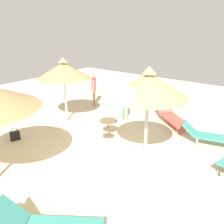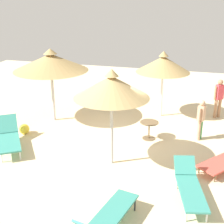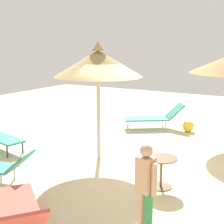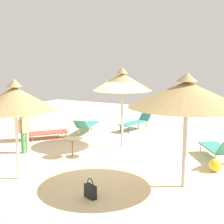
# 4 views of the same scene
# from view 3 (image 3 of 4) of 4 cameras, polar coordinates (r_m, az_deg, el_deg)

# --- Properties ---
(ground) EXTENTS (24.00, 24.00, 0.10)m
(ground) POSITION_cam_3_polar(r_m,az_deg,el_deg) (8.42, 5.89, -9.32)
(ground) COLOR beige
(parasol_umbrella_near_left) EXTENTS (2.24, 2.24, 3.04)m
(parasol_umbrella_near_left) POSITION_cam_3_polar(r_m,az_deg,el_deg) (8.24, -2.45, 8.46)
(parasol_umbrella_near_left) COLOR #B2B2B7
(parasol_umbrella_near_left) RESTS_ON ground
(lounge_chair_far_left) EXTENTS (1.86, 2.10, 0.80)m
(lounge_chair_far_left) POSITION_cam_3_polar(r_m,az_deg,el_deg) (5.72, -16.06, -16.24)
(lounge_chair_far_left) COLOR #CC4C3F
(lounge_chair_far_left) RESTS_ON ground
(lounge_chair_center) EXTENTS (1.75, 2.11, 0.89)m
(lounge_chair_center) POSITION_cam_3_polar(r_m,az_deg,el_deg) (11.76, 7.56, -0.78)
(lounge_chair_center) COLOR teal
(lounge_chair_center) RESTS_ON ground
(person_standing_front) EXTENTS (0.30, 0.43, 1.51)m
(person_standing_front) POSITION_cam_3_polar(r_m,az_deg,el_deg) (5.19, 5.87, -12.66)
(person_standing_front) COLOR tan
(person_standing_front) RESTS_ON ground
(side_table_round) EXTENTS (0.67, 0.67, 0.66)m
(side_table_round) POSITION_cam_3_polar(r_m,az_deg,el_deg) (7.01, 8.62, -9.46)
(side_table_round) COLOR brown
(side_table_round) RESTS_ON ground
(beach_ball) EXTENTS (0.39, 0.39, 0.39)m
(beach_ball) POSITION_cam_3_polar(r_m,az_deg,el_deg) (11.53, 13.19, -2.44)
(beach_ball) COLOR yellow
(beach_ball) RESTS_ON ground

